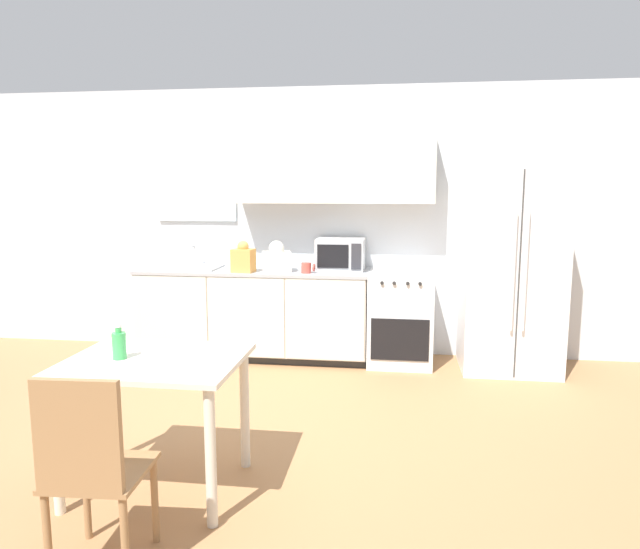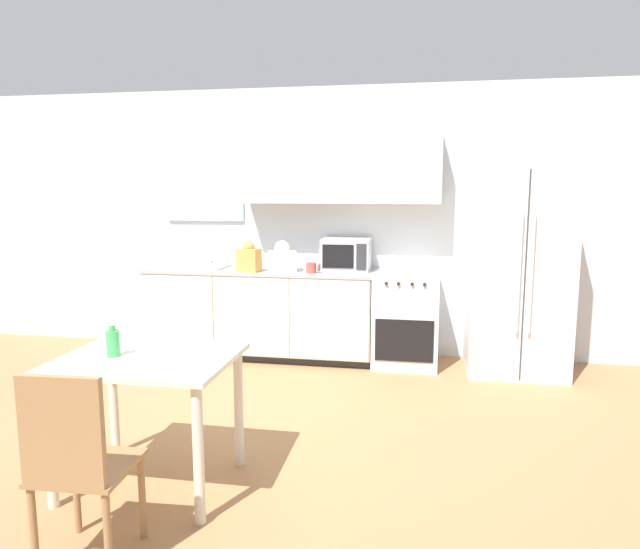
% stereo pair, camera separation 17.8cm
% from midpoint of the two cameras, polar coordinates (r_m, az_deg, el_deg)
% --- Properties ---
extents(ground_plane, '(12.00, 12.00, 0.00)m').
position_cam_midpoint_polar(ground_plane, '(4.17, -7.85, -15.43)').
color(ground_plane, '#9E7047').
extents(wall_back, '(12.00, 0.38, 2.70)m').
position_cam_midpoint_polar(wall_back, '(5.87, -2.09, 6.23)').
color(wall_back, silver).
rests_on(wall_back, ground_plane).
extents(kitchen_counter, '(2.30, 0.65, 0.89)m').
position_cam_midpoint_polar(kitchen_counter, '(5.80, -7.44, -3.82)').
color(kitchen_counter, '#333333').
rests_on(kitchen_counter, ground_plane).
extents(oven_range, '(0.61, 0.66, 0.89)m').
position_cam_midpoint_polar(oven_range, '(5.60, 7.10, -4.35)').
color(oven_range, white).
rests_on(oven_range, ground_plane).
extents(refrigerator, '(0.88, 0.77, 1.89)m').
position_cam_midpoint_polar(refrigerator, '(5.55, 17.69, 0.43)').
color(refrigerator, white).
rests_on(refrigerator, ground_plane).
extents(kitchen_sink, '(0.63, 0.45, 0.22)m').
position_cam_midpoint_polar(kitchen_sink, '(5.95, -13.83, 0.77)').
color(kitchen_sink, '#B7BABC').
rests_on(kitchen_sink, kitchen_counter).
extents(microwave, '(0.47, 0.38, 0.31)m').
position_cam_midpoint_polar(microwave, '(5.64, 1.16, 2.05)').
color(microwave, '#B7BABC').
rests_on(microwave, kitchen_counter).
extents(coffee_mug, '(0.13, 0.10, 0.10)m').
position_cam_midpoint_polar(coffee_mug, '(5.42, -2.24, 0.67)').
color(coffee_mug, '#BF4C3F').
rests_on(coffee_mug, kitchen_counter).
extents(grocery_bag_0, '(0.22, 0.19, 0.30)m').
position_cam_midpoint_polar(grocery_bag_0, '(5.54, -8.60, 1.60)').
color(grocery_bag_0, '#DB994C').
rests_on(grocery_bag_0, kitchen_counter).
extents(grocery_bag_1, '(0.32, 0.29, 0.30)m').
position_cam_midpoint_polar(grocery_bag_1, '(5.56, -5.27, 1.58)').
color(grocery_bag_1, silver).
rests_on(grocery_bag_1, kitchen_counter).
extents(dining_table, '(0.95, 0.76, 0.76)m').
position_cam_midpoint_polar(dining_table, '(3.36, -17.60, -10.10)').
color(dining_table, beige).
rests_on(dining_table, ground_plane).
extents(dining_chair_near, '(0.42, 0.42, 0.93)m').
position_cam_midpoint_polar(dining_chair_near, '(2.77, -23.84, -16.78)').
color(dining_chair_near, '#997047').
rests_on(dining_chair_near, ground_plane).
extents(drink_bottle, '(0.07, 0.07, 0.20)m').
position_cam_midpoint_polar(drink_bottle, '(3.36, -20.90, -6.57)').
color(drink_bottle, '#3FB259').
rests_on(drink_bottle, dining_table).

